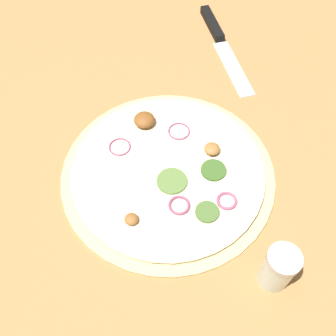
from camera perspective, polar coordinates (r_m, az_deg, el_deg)
ground_plane at (r=0.70m, az=0.00°, el=-0.87°), size 3.00×3.00×0.00m
pizza at (r=0.69m, az=0.04°, el=-0.48°), size 0.38×0.38×0.03m
knife at (r=0.96m, az=7.14°, el=18.72°), size 0.14×0.28×0.02m
spice_jar at (r=0.60m, az=15.73°, el=-13.79°), size 0.05×0.05×0.08m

